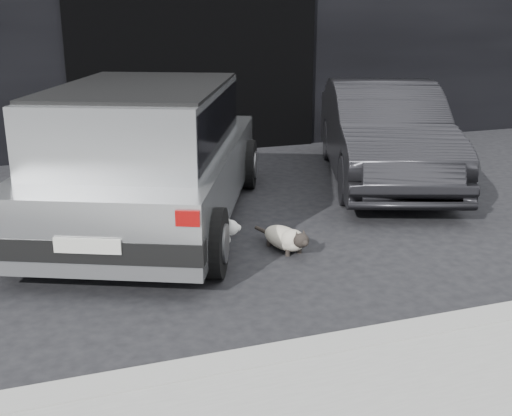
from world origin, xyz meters
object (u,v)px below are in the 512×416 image
object	(u,v)px
second_car	(384,133)
silver_hatchback	(147,149)
cat_white	(205,240)
cat_siamese	(287,239)

from	to	relation	value
second_car	silver_hatchback	bearing A→B (deg)	-146.55
cat_white	silver_hatchback	bearing A→B (deg)	-164.21
second_car	cat_white	size ratio (longest dim) A/B	4.68
silver_hatchback	cat_siamese	size ratio (longest dim) A/B	5.71
cat_siamese	silver_hatchback	bearing A→B (deg)	-62.20
cat_siamese	cat_white	world-z (taller)	cat_white
second_car	cat_white	distance (m)	3.67
cat_siamese	cat_white	xyz separation A→B (m)	(-0.81, 0.05, 0.07)
silver_hatchback	cat_siamese	distance (m)	1.83
cat_white	second_car	bearing A→B (deg)	125.35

